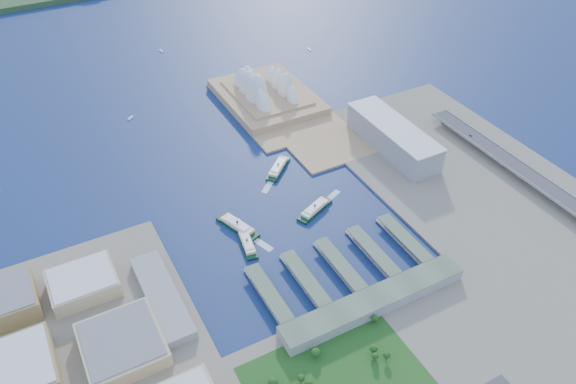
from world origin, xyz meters
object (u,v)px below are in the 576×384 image
ferry_d (315,208)px  car_c (471,135)px  toaster_building (393,137)px  ferry_b (278,167)px  ferry_a (237,225)px  ferry_c (247,242)px  opera_house (267,82)px

ferry_d → car_c: (257.97, 20.68, 10.49)m
toaster_building → ferry_d: toaster_building is taller
car_c → ferry_d: bearing=-175.4°
toaster_building → ferry_b: size_ratio=2.82×
ferry_a → ferry_c: ferry_a is taller
ferry_d → car_c: 259.01m
car_c → ferry_c: bearing=-174.3°
opera_house → ferry_d: opera_house is taller
ferry_a → ferry_d: ferry_a is taller
ferry_d → car_c: car_c is taller
opera_house → ferry_c: opera_house is taller
ferry_a → ferry_c: 30.50m
opera_house → car_c: (191.00, -240.88, -16.46)m
opera_house → ferry_b: 183.04m
ferry_a → car_c: 351.24m
opera_house → ferry_d: 271.34m
toaster_building → ferry_a: 254.68m
opera_house → ferry_a: (-160.06, -245.87, -26.53)m
ferry_b → car_c: 268.74m
ferry_c → car_c: car_c is taller
ferry_a → car_c: (351.06, 4.99, 10.07)m
ferry_a → ferry_d: 94.40m
opera_house → ferry_b: size_ratio=3.27×
ferry_b → ferry_d: (0.50, -93.53, -0.15)m
car_c → ferry_b: bearing=164.3°
opera_house → ferry_d: (-66.97, -261.56, -26.95)m
ferry_b → car_c: (258.47, -72.86, 10.34)m
ferry_a → ferry_b: ferry_a is taller
toaster_building → car_c: bearing=-22.0°
toaster_building → ferry_d: size_ratio=2.90×
opera_house → ferry_a: opera_house is taller
ferry_d → car_c: size_ratio=11.25×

